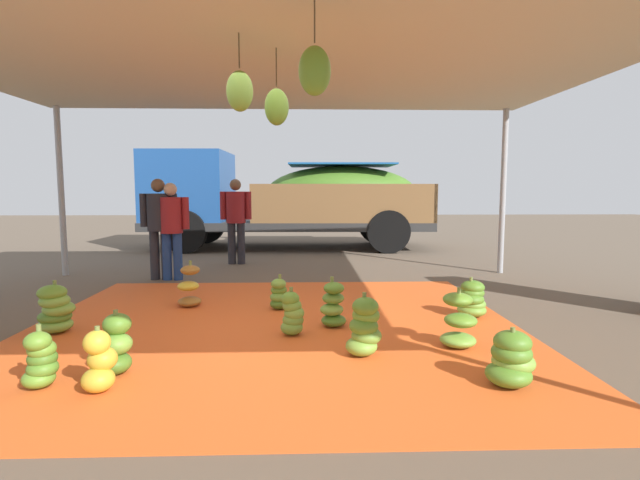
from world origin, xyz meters
The scene contains 19 objects.
ground_plane centered at (0.00, 3.00, 0.00)m, with size 40.00×40.00×0.00m, color brown.
tarp_orange centered at (0.00, 0.00, 0.01)m, with size 5.22×4.94×0.01m, color #E05B23.
tent_canopy centered at (0.00, -0.10, 2.83)m, with size 8.00×7.00×2.92m.
banana_bunch_0 centered at (-1.18, -1.26, 0.23)m, with size 0.35×0.36×0.51m.
banana_bunch_1 centered at (0.85, -0.90, 0.26)m, with size 0.40×0.37×0.56m.
banana_bunch_2 centered at (-1.63, -1.52, 0.21)m, with size 0.31×0.31×0.48m.
banana_bunch_3 centered at (-1.12, 0.95, 0.25)m, with size 0.36×0.36×0.58m.
banana_bunch_4 centered at (0.01, 0.78, 0.19)m, with size 0.32×0.33×0.43m.
banana_bunch_5 centered at (1.87, -1.58, 0.20)m, with size 0.51×0.50×0.44m.
banana_bunch_6 centered at (1.76, -0.69, 0.24)m, with size 0.45×0.45×0.56m.
banana_bunch_7 centered at (0.20, -0.28, 0.22)m, with size 0.30×0.29×0.49m.
banana_bunch_8 centered at (0.63, 0.01, 0.23)m, with size 0.38×0.37×0.54m.
banana_bunch_9 centered at (-1.17, -1.59, 0.22)m, with size 0.28×0.31×0.48m.
banana_bunch_10 centered at (-2.22, -0.14, 0.24)m, with size 0.49×0.46×0.54m.
banana_bunch_11 centered at (2.26, 0.36, 0.21)m, with size 0.39×0.40×0.46m.
cargo_truck_main centered at (-0.19, 7.15, 1.28)m, with size 7.01×2.57×2.40m.
worker_0 centered at (-1.02, 4.47, 0.98)m, with size 0.61×0.37×1.67m.
worker_1 centered at (-2.03, 2.85, 0.96)m, with size 0.60×0.37×1.65m.
worker_2 centered at (-1.83, 2.80, 0.92)m, with size 0.58×0.35×1.58m.
Camera 1 is at (0.33, -5.02, 1.47)m, focal length 26.96 mm.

